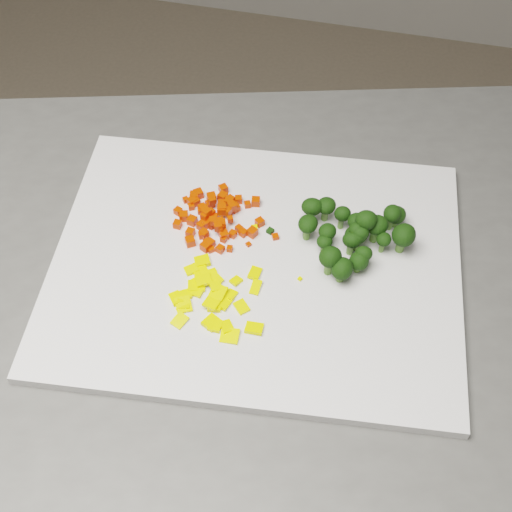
% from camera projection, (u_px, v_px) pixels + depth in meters
% --- Properties ---
extents(counter_block, '(1.05, 0.86, 0.90)m').
position_uv_depth(counter_block, '(266.00, 450.00, 1.12)').
color(counter_block, '#4D4C4A').
rests_on(counter_block, ground).
extents(cutting_board, '(0.47, 0.38, 0.01)m').
position_uv_depth(cutting_board, '(256.00, 265.00, 0.78)').
color(cutting_board, silver).
rests_on(cutting_board, counter_block).
extents(carrot_pile, '(0.10, 0.10, 0.03)m').
position_uv_depth(carrot_pile, '(219.00, 212.00, 0.80)').
color(carrot_pile, red).
rests_on(carrot_pile, cutting_board).
extents(pepper_pile, '(0.11, 0.11, 0.02)m').
position_uv_depth(pepper_pile, '(217.00, 291.00, 0.74)').
color(pepper_pile, '#FFE80D').
rests_on(pepper_pile, cutting_board).
extents(broccoli_pile, '(0.12, 0.12, 0.05)m').
position_uv_depth(broccoli_pile, '(355.00, 231.00, 0.76)').
color(broccoli_pile, black).
rests_on(broccoli_pile, cutting_board).
extents(carrot_cube_0, '(0.01, 0.01, 0.01)m').
position_uv_depth(carrot_cube_0, '(190.00, 233.00, 0.79)').
color(carrot_cube_0, red).
rests_on(carrot_cube_0, carrot_pile).
extents(carrot_cube_1, '(0.01, 0.01, 0.01)m').
position_uv_depth(carrot_cube_1, '(256.00, 202.00, 0.82)').
color(carrot_cube_1, red).
rests_on(carrot_cube_1, carrot_pile).
extents(carrot_cube_2, '(0.01, 0.01, 0.01)m').
position_uv_depth(carrot_cube_2, '(178.00, 211.00, 0.81)').
color(carrot_cube_2, red).
rests_on(carrot_cube_2, carrot_pile).
extents(carrot_cube_3, '(0.01, 0.01, 0.01)m').
position_uv_depth(carrot_cube_3, '(206.00, 246.00, 0.78)').
color(carrot_cube_3, red).
rests_on(carrot_cube_3, carrot_pile).
extents(carrot_cube_4, '(0.01, 0.01, 0.01)m').
position_uv_depth(carrot_cube_4, '(198.00, 194.00, 0.83)').
color(carrot_cube_4, red).
rests_on(carrot_cube_4, carrot_pile).
extents(carrot_cube_5, '(0.01, 0.01, 0.01)m').
position_uv_depth(carrot_cube_5, '(229.00, 202.00, 0.82)').
color(carrot_cube_5, red).
rests_on(carrot_cube_5, carrot_pile).
extents(carrot_cube_6, '(0.01, 0.01, 0.01)m').
position_uv_depth(carrot_cube_6, '(221.00, 210.00, 0.80)').
color(carrot_cube_6, red).
rests_on(carrot_cube_6, carrot_pile).
extents(carrot_cube_7, '(0.01, 0.01, 0.01)m').
position_uv_depth(carrot_cube_7, '(204.00, 234.00, 0.79)').
color(carrot_cube_7, red).
rests_on(carrot_cube_7, carrot_pile).
extents(carrot_cube_8, '(0.01, 0.01, 0.01)m').
position_uv_depth(carrot_cube_8, '(210.00, 212.00, 0.80)').
color(carrot_cube_8, red).
rests_on(carrot_cube_8, carrot_pile).
extents(carrot_cube_9, '(0.01, 0.01, 0.01)m').
position_uv_depth(carrot_cube_9, '(243.00, 233.00, 0.79)').
color(carrot_cube_9, red).
rests_on(carrot_cube_9, carrot_pile).
extents(carrot_cube_10, '(0.01, 0.01, 0.01)m').
position_uv_depth(carrot_cube_10, '(201.00, 226.00, 0.80)').
color(carrot_cube_10, red).
rests_on(carrot_cube_10, carrot_pile).
extents(carrot_cube_11, '(0.01, 0.01, 0.01)m').
position_uv_depth(carrot_cube_11, '(192.00, 202.00, 0.82)').
color(carrot_cube_11, red).
rests_on(carrot_cube_11, carrot_pile).
extents(carrot_cube_12, '(0.01, 0.01, 0.01)m').
position_uv_depth(carrot_cube_12, '(210.00, 243.00, 0.78)').
color(carrot_cube_12, red).
rests_on(carrot_cube_12, carrot_pile).
extents(carrot_cube_13, '(0.01, 0.01, 0.01)m').
position_uv_depth(carrot_cube_13, '(201.00, 226.00, 0.80)').
color(carrot_cube_13, red).
rests_on(carrot_cube_13, carrot_pile).
extents(carrot_cube_14, '(0.01, 0.01, 0.01)m').
position_uv_depth(carrot_cube_14, '(221.00, 204.00, 0.82)').
color(carrot_cube_14, red).
rests_on(carrot_cube_14, carrot_pile).
extents(carrot_cube_15, '(0.01, 0.01, 0.01)m').
position_uv_depth(carrot_cube_15, '(224.00, 235.00, 0.79)').
color(carrot_cube_15, red).
rests_on(carrot_cube_15, carrot_pile).
extents(carrot_cube_16, '(0.01, 0.01, 0.01)m').
position_uv_depth(carrot_cube_16, '(210.00, 204.00, 0.82)').
color(carrot_cube_16, red).
rests_on(carrot_cube_16, carrot_pile).
extents(carrot_cube_17, '(0.01, 0.01, 0.01)m').
position_uv_depth(carrot_cube_17, '(224.00, 239.00, 0.79)').
color(carrot_cube_17, red).
rests_on(carrot_cube_17, carrot_pile).
extents(carrot_cube_18, '(0.01, 0.01, 0.01)m').
position_uv_depth(carrot_cube_18, '(223.00, 197.00, 0.82)').
color(carrot_cube_18, red).
rests_on(carrot_cube_18, carrot_pile).
extents(carrot_cube_19, '(0.01, 0.01, 0.01)m').
position_uv_depth(carrot_cube_19, '(184.00, 216.00, 0.81)').
color(carrot_cube_19, red).
rests_on(carrot_cube_19, carrot_pile).
extents(carrot_cube_20, '(0.01, 0.01, 0.01)m').
position_uv_depth(carrot_cube_20, '(194.00, 196.00, 0.82)').
color(carrot_cube_20, red).
rests_on(carrot_cube_20, carrot_pile).
extents(carrot_cube_21, '(0.01, 0.01, 0.01)m').
position_uv_depth(carrot_cube_21, '(202.00, 235.00, 0.79)').
color(carrot_cube_21, red).
rests_on(carrot_cube_21, carrot_pile).
extents(carrot_cube_22, '(0.01, 0.01, 0.01)m').
position_uv_depth(carrot_cube_22, '(230.00, 249.00, 0.78)').
color(carrot_cube_22, red).
rests_on(carrot_cube_22, carrot_pile).
extents(carrot_cube_23, '(0.01, 0.01, 0.01)m').
position_uv_depth(carrot_cube_23, '(214.00, 218.00, 0.80)').
color(carrot_cube_23, red).
rests_on(carrot_cube_23, carrot_pile).
extents(carrot_cube_24, '(0.01, 0.01, 0.01)m').
position_uv_depth(carrot_cube_24, '(218.00, 226.00, 0.79)').
color(carrot_cube_24, red).
rests_on(carrot_cube_24, carrot_pile).
extents(carrot_cube_25, '(0.01, 0.01, 0.01)m').
position_uv_depth(carrot_cube_25, '(230.00, 200.00, 0.82)').
color(carrot_cube_25, red).
rests_on(carrot_cube_25, carrot_pile).
extents(carrot_cube_26, '(0.01, 0.01, 0.01)m').
position_uv_depth(carrot_cube_26, '(256.00, 202.00, 0.82)').
color(carrot_cube_26, red).
rests_on(carrot_cube_26, carrot_pile).
extents(carrot_cube_27, '(0.01, 0.01, 0.01)m').
position_uv_depth(carrot_cube_27, '(193.00, 195.00, 0.83)').
color(carrot_cube_27, red).
rests_on(carrot_cube_27, carrot_pile).
extents(carrot_cube_28, '(0.01, 0.01, 0.01)m').
position_uv_depth(carrot_cube_28, '(222.00, 224.00, 0.79)').
color(carrot_cube_28, red).
rests_on(carrot_cube_28, carrot_pile).
extents(carrot_cube_29, '(0.01, 0.01, 0.01)m').
position_uv_depth(carrot_cube_29, '(206.00, 212.00, 0.80)').
color(carrot_cube_29, red).
rests_on(carrot_cube_29, carrot_pile).
extents(carrot_cube_30, '(0.01, 0.01, 0.01)m').
position_uv_depth(carrot_cube_30, '(224.00, 234.00, 0.79)').
color(carrot_cube_30, red).
rests_on(carrot_cube_30, carrot_pile).
extents(carrot_cube_31, '(0.01, 0.01, 0.01)m').
position_uv_depth(carrot_cube_31, '(212.00, 224.00, 0.80)').
color(carrot_cube_31, red).
rests_on(carrot_cube_31, carrot_pile).
extents(carrot_cube_32, '(0.01, 0.01, 0.01)m').
position_uv_depth(carrot_cube_32, '(178.00, 224.00, 0.80)').
color(carrot_cube_32, red).
rests_on(carrot_cube_32, carrot_pile).
extents(carrot_cube_33, '(0.01, 0.01, 0.01)m').
position_uv_depth(carrot_cube_33, '(235.00, 208.00, 0.81)').
color(carrot_cube_33, red).
rests_on(carrot_cube_33, carrot_pile).
extents(carrot_cube_34, '(0.01, 0.01, 0.01)m').
position_uv_depth(carrot_cube_34, '(222.00, 208.00, 0.80)').
color(carrot_cube_34, red).
rests_on(carrot_cube_34, carrot_pile).
extents(carrot_cube_35, '(0.01, 0.01, 0.01)m').
position_uv_depth(carrot_cube_35, '(239.00, 200.00, 0.82)').
color(carrot_cube_35, red).
rests_on(carrot_cube_35, carrot_pile).
extents(carrot_cube_36, '(0.01, 0.01, 0.01)m').
position_uv_depth(carrot_cube_36, '(252.00, 232.00, 0.79)').
color(carrot_cube_36, red).
rests_on(carrot_cube_36, carrot_pile).
extents(carrot_cube_37, '(0.01, 0.01, 0.01)m').
position_uv_depth(carrot_cube_37, '(233.00, 234.00, 0.79)').
color(carrot_cube_37, red).
rests_on(carrot_cube_37, carrot_pile).
extents(carrot_cube_38, '(0.01, 0.01, 0.01)m').
position_uv_depth(carrot_cube_38, '(212.00, 212.00, 0.80)').
color(carrot_cube_38, red).
rests_on(carrot_cube_38, carrot_pile).
extents(carrot_cube_39, '(0.01, 0.01, 0.01)m').
position_uv_depth(carrot_cube_39, '(230.00, 219.00, 0.80)').
color(carrot_cube_39, red).
rests_on(carrot_cube_39, carrot_pile).
extents(carrot_cube_40, '(0.01, 0.01, 0.01)m').
position_uv_depth(carrot_cube_40, '(204.00, 216.00, 0.80)').
color(carrot_cube_40, red).
rests_on(carrot_cube_40, carrot_pile).
extents(carrot_cube_41, '(0.01, 0.01, 0.01)m').
position_uv_depth(carrot_cube_41, '(212.00, 200.00, 0.81)').
color(carrot_cube_41, red).
rests_on(carrot_cube_41, carrot_pile).
extents(carrot_cube_42, '(0.01, 0.01, 0.01)m').
position_uv_depth(carrot_cube_42, '(195.00, 202.00, 0.82)').
color(carrot_cube_42, red).
rests_on(carrot_cube_42, carrot_pile).
extents(carrot_cube_43, '(0.01, 0.01, 0.01)m').
position_uv_depth(carrot_cube_43, '(228.00, 211.00, 0.80)').
color(carrot_cube_43, red).
rests_on(carrot_cube_43, carrot_pile).
extents(carrot_cube_44, '(0.01, 0.01, 0.01)m').
position_uv_depth(carrot_cube_44, '(205.00, 234.00, 0.79)').
color(carrot_cube_44, red).
rests_on(carrot_cube_44, carrot_pile).
extents(carrot_cube_45, '(0.01, 0.01, 0.01)m').
position_uv_depth(carrot_cube_45, '(207.00, 242.00, 0.79)').
color(carrot_cube_45, red).
rests_on(carrot_cube_45, carrot_pile).
extents(carrot_cube_46, '(0.01, 0.01, 0.01)m').
position_uv_depth(carrot_cube_46, '(260.00, 222.00, 0.80)').
color(carrot_cube_46, red).
rests_on(carrot_cube_46, carrot_pile).
extents(carrot_cube_47, '(0.01, 0.01, 0.01)m').
position_uv_depth(carrot_cube_47, '(212.00, 197.00, 0.82)').
color(carrot_cube_47, red).
rests_on(carrot_cube_47, carrot_pile).
extents(carrot_cube_48, '(0.01, 0.01, 0.01)m').
position_uv_depth(carrot_cube_48, '(213.00, 221.00, 0.79)').
color(carrot_cube_48, red).
rests_on(carrot_cube_48, carrot_pile).
extents(carrot_cube_49, '(0.01, 0.01, 0.01)m').
position_uv_depth(carrot_cube_49, '(220.00, 229.00, 0.79)').
color(carrot_cube_49, red).
rests_on(carrot_cube_49, carrot_pile).
extents(carrot_cube_50, '(0.01, 0.01, 0.01)m').
position_uv_depth(carrot_cube_50, '(223.00, 189.00, 0.83)').
color(carrot_cube_50, red).
rests_on(carrot_cube_50, carrot_pile).
extents(carrot_cube_51, '(0.01, 0.01, 0.01)m').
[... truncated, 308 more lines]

